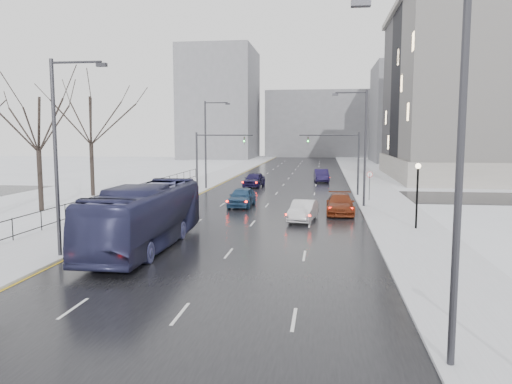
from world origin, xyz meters
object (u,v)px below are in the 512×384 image
at_px(bus, 146,216).
at_px(sedan_right_far, 340,204).
at_px(streetlight_r_mid, 363,142).
at_px(mast_signal_right, 348,156).
at_px(streetlight_r_near, 451,162).
at_px(sedan_center_near, 242,197).
at_px(streetlight_l_near, 60,148).
at_px(streetlight_l_far, 207,140).
at_px(tree_park_d, 42,212).
at_px(sedan_right_distant, 321,175).
at_px(lamppost_r_mid, 417,186).
at_px(sedan_right_near, 303,211).
at_px(no_uturn_sign, 370,177).
at_px(sedan_center_far, 254,180).
at_px(tree_park_e, 93,197).
at_px(mast_signal_left, 207,155).

bearing_deg(bus, sedan_right_far, 50.33).
bearing_deg(streetlight_r_mid, mast_signal_right, 96.00).
xyz_separation_m(streetlight_r_near, sedan_center_near, (-10.28, 29.07, -4.74)).
height_order(streetlight_l_near, streetlight_l_far, same).
distance_m(tree_park_d, sedan_right_distant, 36.50).
bearing_deg(streetlight_r_mid, bus, -126.90).
height_order(streetlight_l_near, lamppost_r_mid, streetlight_l_near).
relative_size(sedan_right_near, sedan_right_far, 0.84).
height_order(tree_park_d, no_uturn_sign, tree_park_d).
relative_size(mast_signal_right, sedan_right_far, 1.21).
distance_m(tree_park_d, streetlight_r_mid, 27.24).
bearing_deg(streetlight_l_far, bus, -83.44).
distance_m(mast_signal_right, sedan_center_far, 13.35).
bearing_deg(mast_signal_right, tree_park_d, -150.88).
distance_m(lamppost_r_mid, no_uturn_sign, 14.13).
relative_size(streetlight_l_near, no_uturn_sign, 3.70).
xyz_separation_m(streetlight_l_near, lamppost_r_mid, (19.17, 10.00, -2.67)).
xyz_separation_m(tree_park_e, mast_signal_left, (10.87, 4.00, 4.11)).
height_order(streetlight_r_mid, mast_signal_right, streetlight_r_mid).
relative_size(mast_signal_left, bus, 0.51).
xyz_separation_m(streetlight_l_near, streetlight_l_far, (0.00, 32.00, 0.00)).
height_order(sedan_center_near, sedan_center_far, sedan_center_far).
relative_size(tree_park_e, bus, 1.07).
bearing_deg(no_uturn_sign, streetlight_l_near, -125.89).
relative_size(sedan_center_near, sedan_right_far, 0.91).
xyz_separation_m(streetlight_r_mid, lamppost_r_mid, (2.83, -10.00, -2.67)).
relative_size(streetlight_r_near, sedan_right_distant, 1.97).
distance_m(streetlight_l_near, lamppost_r_mid, 21.78).
xyz_separation_m(tree_park_e, sedan_right_near, (21.70, -11.48, 0.79)).
xyz_separation_m(lamppost_r_mid, sedan_right_distant, (-6.37, 32.78, -2.07)).
bearing_deg(streetlight_r_mid, tree_park_e, 171.37).
bearing_deg(bus, no_uturn_sign, 56.33).
height_order(tree_park_e, streetlight_l_far, streetlight_l_far).
relative_size(streetlight_l_near, mast_signal_left, 1.54).
bearing_deg(streetlight_r_mid, tree_park_d, -166.99).
relative_size(streetlight_l_far, sedan_right_far, 1.86).
relative_size(bus, sedan_right_distant, 2.50).
relative_size(sedan_right_far, sedan_right_distant, 1.06).
height_order(tree_park_d, bus, tree_park_d).
bearing_deg(streetlight_l_near, sedan_center_near, 72.38).
relative_size(tree_park_e, streetlight_r_near, 1.35).
relative_size(tree_park_d, mast_signal_left, 1.92).
xyz_separation_m(tree_park_e, no_uturn_sign, (27.40, 0.00, 2.30)).
height_order(bus, sedan_right_near, bus).
bearing_deg(no_uturn_sign, streetlight_l_far, 155.27).
xyz_separation_m(streetlight_r_near, lamppost_r_mid, (2.83, 20.00, -2.67)).
xyz_separation_m(tree_park_d, tree_park_e, (-0.40, 10.00, 0.00)).
relative_size(tree_park_e, mast_signal_left, 2.08).
relative_size(mast_signal_right, bus, 0.51).
bearing_deg(sedan_right_distant, no_uturn_sign, -81.12).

